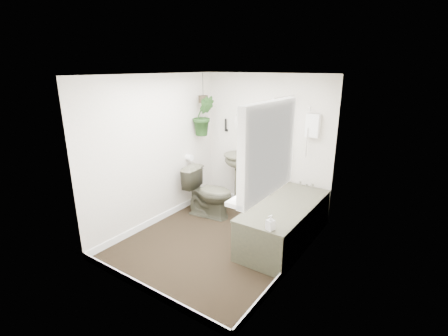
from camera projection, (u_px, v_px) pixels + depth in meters
The scene contains 22 objects.
floor at pixel (218, 240), 4.70m from camera, with size 2.30×2.80×0.02m, color black.
ceiling at pixel (217, 74), 4.00m from camera, with size 2.30×2.80×0.02m, color white.
wall_back at pixel (266, 144), 5.46m from camera, with size 2.30×0.02×2.30m, color beige.
wall_front at pixel (136, 197), 3.24m from camera, with size 2.30×0.02×2.30m, color beige.
wall_left at pixel (156, 151), 4.97m from camera, with size 0.02×2.80×2.30m, color beige.
wall_right at pixel (300, 180), 3.72m from camera, with size 0.02×2.80×2.30m, color beige.
skirting at pixel (218, 237), 4.68m from camera, with size 2.30×2.80×0.10m, color white.
bathtub at pixel (285, 223), 4.57m from camera, with size 0.72×1.72×0.58m, color #454433, non-canonical shape.
bath_screen at pixel (282, 145), 4.83m from camera, with size 0.04×0.72×1.40m, color silver, non-canonical shape.
shower_box at pixel (313, 126), 4.85m from camera, with size 0.20×0.10×0.35m, color white.
oval_mirror at pixel (245, 121), 5.53m from camera, with size 0.46×0.03×0.62m, color beige.
wall_sconce at pixel (226, 125), 5.77m from camera, with size 0.04×0.04×0.22m, color black.
toilet_roll_holder at pixel (189, 158), 5.57m from camera, with size 0.11×0.11×0.11m, color white.
window_recess at pixel (268, 149), 3.06m from camera, with size 0.08×1.00×0.90m, color white.
window_sill at pixel (260, 189), 3.22m from camera, with size 0.18×1.00×0.04m, color white.
window_blinds at pixel (264, 149), 3.08m from camera, with size 0.01×0.86×0.76m, color white.
toilet at pixel (209, 192), 5.35m from camera, with size 0.46×0.80×0.82m, color #454433.
pedestal_sink at pixel (240, 180), 5.71m from camera, with size 0.56×0.48×0.96m, color #454433, non-canonical shape.
sill_plant at pixel (276, 168), 3.40m from camera, with size 0.22×0.19×0.25m, color black.
hanging_plant at pixel (203, 116), 5.48m from camera, with size 0.37×0.30×0.67m, color black.
soap_bottle at pixel (271, 223), 3.75m from camera, with size 0.08×0.09×0.18m, color #342827.
hanging_pot at pixel (203, 99), 5.40m from camera, with size 0.16×0.16×0.12m, color black.
Camera 1 is at (2.42, -3.39, 2.40)m, focal length 26.00 mm.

